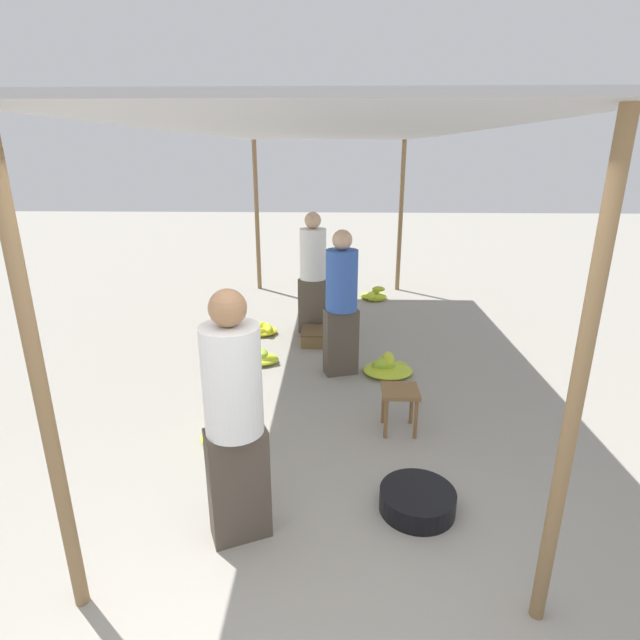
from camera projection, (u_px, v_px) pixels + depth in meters
canopy_post_front_left at (42, 396)px, 2.52m from camera, size 0.08×0.08×2.72m
canopy_post_front_right at (575, 404)px, 2.43m from camera, size 0.08×0.08×2.72m
canopy_post_back_left at (257, 217)px, 9.24m from camera, size 0.08×0.08×2.72m
canopy_post_back_right at (401, 218)px, 9.16m from camera, size 0.08×0.08×2.72m
canopy_tarp at (323, 131)px, 5.39m from camera, size 3.06×7.51×0.04m
vendor_foreground at (234, 417)px, 3.18m from camera, size 0.49×0.49×1.77m
stool at (400, 397)px, 4.66m from camera, size 0.34×0.34×0.43m
basin_black at (417, 500)px, 3.68m from camera, size 0.56×0.56×0.16m
banana_pile_left_0 at (231, 430)px, 4.59m from camera, size 0.56×0.56×0.27m
banana_pile_left_1 at (260, 358)px, 6.25m from camera, size 0.52×0.39×0.19m
banana_pile_left_2 at (261, 330)px, 7.22m from camera, size 0.50×0.46×0.16m
banana_pile_right_0 at (374, 295)px, 8.93m from camera, size 0.47×0.54×0.24m
banana_pile_right_1 at (387, 367)px, 5.98m from camera, size 0.59×0.60×0.23m
crate_near at (319, 336)px, 6.91m from camera, size 0.50×0.50×0.19m
shopper_walking_mid at (341, 302)px, 5.71m from camera, size 0.46×0.46×1.72m
shopper_walking_far at (313, 272)px, 7.04m from camera, size 0.47×0.47×1.74m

